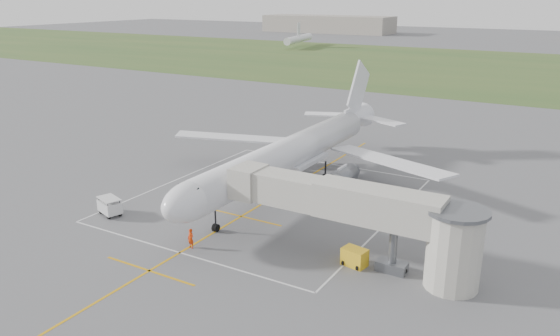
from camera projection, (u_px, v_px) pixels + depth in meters
The scene contains 11 objects.
ground at pixel (288, 189), 66.62m from camera, with size 700.00×700.00×0.00m, color #59595C.
grass_strip at pixel (490, 69), 173.29m from camera, with size 700.00×120.00×0.02m, color #355424.
apron_markings at pixel (262, 204), 61.84m from camera, with size 28.20×60.00×0.01m.
airliner at pixel (291, 153), 65.90m from camera, with size 38.93×46.75×13.52m.
jet_bridge at pixel (369, 215), 46.49m from camera, with size 23.40×5.00×7.20m.
gpu_unit at pixel (355, 257), 47.64m from camera, with size 2.32×1.82×1.58m.
baggage_cart at pixel (110, 206), 58.54m from camera, with size 3.16×2.46×1.93m.
ramp_worker_nose at pixel (191, 238), 50.91m from camera, with size 0.69×0.45×1.90m, color red.
ramp_worker_wing at pixel (258, 166), 72.59m from camera, with size 0.89×0.69×1.82m, color #FF6908.
distant_hangars at pixel (508, 28), 290.47m from camera, with size 345.00×49.00×12.00m.
distant_aircraft at pixel (508, 47), 204.31m from camera, with size 194.46×32.04×8.85m.
Camera 1 is at (31.03, -54.46, 22.73)m, focal length 35.00 mm.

